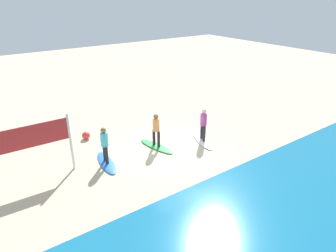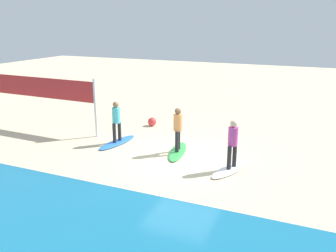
# 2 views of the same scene
# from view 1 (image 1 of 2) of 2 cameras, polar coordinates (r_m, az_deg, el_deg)

# --- Properties ---
(ground_plane) EXTENTS (60.00, 60.00, 0.00)m
(ground_plane) POSITION_cam_1_polar(r_m,az_deg,el_deg) (14.56, 0.26, -4.37)
(ground_plane) COLOR beige
(surfboard_white) EXTENTS (1.23, 2.17, 0.09)m
(surfboard_white) POSITION_cam_1_polar(r_m,az_deg,el_deg) (15.39, 6.48, -2.68)
(surfboard_white) COLOR white
(surfboard_white) RESTS_ON ground
(surfer_white) EXTENTS (0.32, 0.44, 1.64)m
(surfer_white) POSITION_cam_1_polar(r_m,az_deg,el_deg) (14.98, 6.66, 0.71)
(surfer_white) COLOR #232328
(surfer_white) RESTS_ON surfboard_white
(surfboard_green) EXTENTS (0.97, 2.17, 0.09)m
(surfboard_green) POSITION_cam_1_polar(r_m,az_deg,el_deg) (14.73, -2.18, -3.83)
(surfboard_green) COLOR green
(surfboard_green) RESTS_ON ground
(surfer_green) EXTENTS (0.32, 0.45, 1.64)m
(surfer_green) POSITION_cam_1_polar(r_m,az_deg,el_deg) (14.29, -2.24, -0.31)
(surfer_green) COLOR #232328
(surfer_green) RESTS_ON surfboard_green
(surfboard_blue) EXTENTS (0.86, 2.16, 0.09)m
(surfboard_blue) POSITION_cam_1_polar(r_m,az_deg,el_deg) (13.66, -11.47, -6.74)
(surfboard_blue) COLOR blue
(surfboard_blue) RESTS_ON ground
(surfer_blue) EXTENTS (0.32, 0.46, 1.64)m
(surfer_blue) POSITION_cam_1_polar(r_m,az_deg,el_deg) (13.19, -11.82, -3.03)
(surfer_blue) COLOR #232328
(surfer_blue) RESTS_ON surfboard_blue
(beach_ball) EXTENTS (0.40, 0.40, 0.40)m
(beach_ball) POSITION_cam_1_polar(r_m,az_deg,el_deg) (15.99, -15.13, -1.73)
(beach_ball) COLOR #E53838
(beach_ball) RESTS_ON ground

